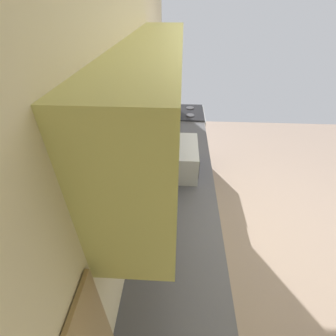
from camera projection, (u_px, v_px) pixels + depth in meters
name	position (u px, v px, depth m)	size (l,w,h in m)	color
ground_plane	(291.00, 242.00, 2.70)	(6.37, 6.37, 0.00)	gray
wall_back	(137.00, 130.00, 1.95)	(4.10, 0.12, 2.78)	beige
counter_run	(177.00, 242.00, 2.16)	(3.15, 0.64, 0.92)	#DFDB78
upper_cabinets	(155.00, 102.00, 1.37)	(1.79, 0.30, 0.65)	#D8D679
oven_range	(181.00, 140.00, 3.65)	(0.60, 0.66, 1.10)	#B7BABF
microwave	(178.00, 158.00, 2.21)	(0.50, 0.38, 0.27)	#B7BABF
bowl	(188.00, 142.00, 2.65)	(0.16, 0.16, 0.06)	#D84C47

